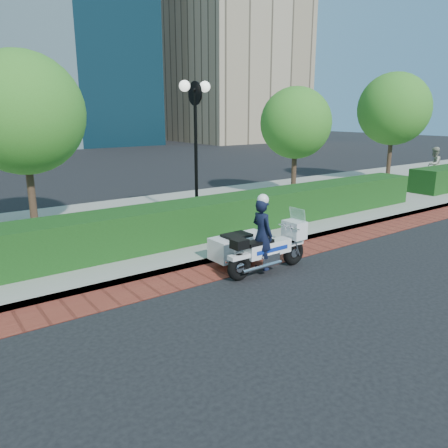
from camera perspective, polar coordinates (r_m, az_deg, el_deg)
ground at (r=9.32m, az=8.73°, el=-7.61°), size 120.00×120.00×0.00m
brick_strip at (r=10.36m, az=2.88°, el=-5.13°), size 60.00×1.00×0.01m
sidewalk at (r=13.97m, az=-8.77°, el=0.18°), size 60.00×8.00×0.15m
hedge_main at (r=11.81m, az=-3.49°, el=0.58°), size 18.00×1.20×1.00m
lamppost at (r=13.37m, az=-3.74°, el=12.20°), size 1.02×0.70×4.21m
tree_b at (r=12.85m, az=-24.80°, el=12.98°), size 3.20×3.20×4.89m
tree_c at (r=17.85m, az=9.36°, el=12.87°), size 2.80×2.80×4.30m
tree_d at (r=22.92m, az=21.30°, el=13.81°), size 3.40×3.40×5.16m
tower_right at (r=56.75m, az=1.86°, el=25.08°), size 14.00×12.00×28.00m
police_motorcycle at (r=9.81m, az=4.12°, el=-2.52°), size 2.22×1.56×1.80m
pedestrian at (r=23.82m, az=25.71°, el=7.03°), size 0.89×0.73×1.69m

